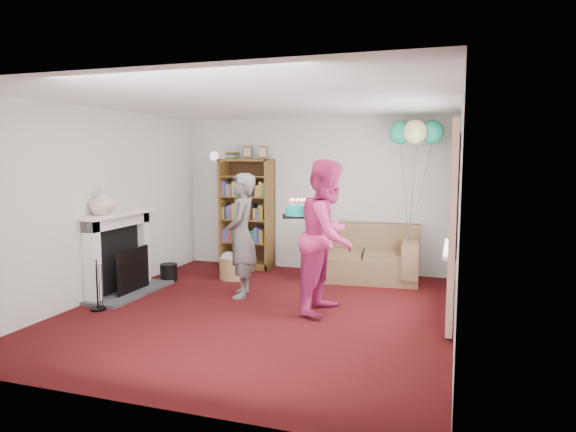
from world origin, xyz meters
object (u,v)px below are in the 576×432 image
(sofa, at_px, (365,258))
(person_striped, at_px, (241,235))
(person_magenta, at_px, (328,236))
(birthday_cake, at_px, (298,212))
(bookcase, at_px, (247,214))

(sofa, xyz_separation_m, person_striped, (-1.41, -1.50, 0.51))
(sofa, relative_size, person_magenta, 0.86)
(sofa, height_order, person_magenta, person_magenta)
(birthday_cake, bearing_deg, sofa, 71.77)
(person_striped, bearing_deg, bookcase, -178.00)
(person_striped, xyz_separation_m, birthday_cake, (0.85, -0.19, 0.37))
(sofa, distance_m, person_magenta, 1.91)
(person_striped, relative_size, birthday_cake, 4.20)
(bookcase, height_order, sofa, bookcase)
(sofa, relative_size, person_striped, 0.96)
(person_striped, height_order, person_magenta, person_magenta)
(birthday_cake, bearing_deg, bookcase, 127.77)
(bookcase, xyz_separation_m, person_magenta, (1.90, -2.04, 0.02))
(birthday_cake, bearing_deg, person_striped, 167.42)
(sofa, bearing_deg, birthday_cake, -113.23)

